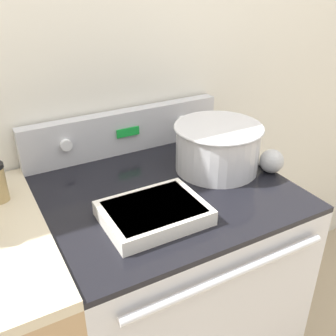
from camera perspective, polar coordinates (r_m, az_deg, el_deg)
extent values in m
cube|color=silver|center=(1.49, -7.72, 14.13)|extent=(8.00, 0.05, 2.50)
cube|color=#BCBCC1|center=(1.59, -0.34, -17.93)|extent=(0.78, 0.69, 0.92)
cube|color=black|center=(1.29, -0.40, -3.23)|extent=(0.78, 0.69, 0.02)
cylinder|color=silver|center=(1.09, 9.18, -15.08)|extent=(0.64, 0.02, 0.02)
cube|color=#BCBCC1|center=(1.51, -6.31, 5.32)|extent=(0.78, 0.05, 0.16)
cylinder|color=white|center=(1.41, -14.56, 3.24)|extent=(0.04, 0.02, 0.04)
cylinder|color=white|center=(1.58, 2.07, 6.80)|extent=(0.04, 0.02, 0.04)
cube|color=green|center=(1.48, -5.83, 5.20)|extent=(0.09, 0.01, 0.03)
cylinder|color=silver|center=(1.38, 7.18, 2.94)|extent=(0.29, 0.29, 0.16)
torus|color=silver|center=(1.35, 7.37, 5.91)|extent=(0.31, 0.31, 0.01)
cylinder|color=beige|center=(1.35, 7.34, 5.40)|extent=(0.27, 0.27, 0.02)
cube|color=silver|center=(1.12, -2.07, -6.55)|extent=(0.29, 0.22, 0.05)
cube|color=tan|center=(1.12, -2.08, -6.13)|extent=(0.25, 0.19, 0.02)
cylinder|color=#B7B7B7|center=(1.51, 11.27, 1.83)|extent=(0.01, 0.27, 0.01)
sphere|color=#B7B7B7|center=(1.41, 14.82, 0.98)|extent=(0.08, 0.08, 0.08)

